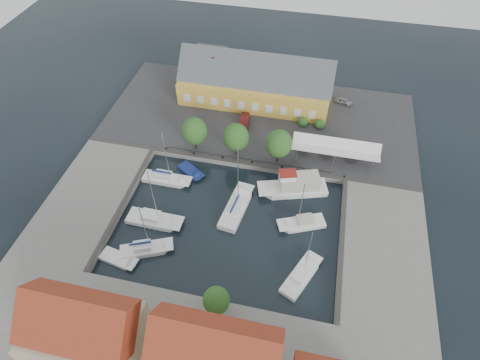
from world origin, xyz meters
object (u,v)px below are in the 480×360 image
(warehouse, at_px, (252,83))
(west_boat_d, at_px, (145,250))
(car_silver, at_px, (344,101))
(launch_nw, at_px, (191,172))
(center_sailboat, at_px, (236,208))
(east_boat_c, at_px, (301,277))
(west_boat_a, at_px, (166,179))
(launch_sw, at_px, (118,259))
(east_boat_b, at_px, (302,224))
(west_boat_c, at_px, (154,220))
(tent_canopy, at_px, (336,147))
(trawler, at_px, (295,187))
(car_red, at_px, (244,121))

(warehouse, height_order, west_boat_d, warehouse)
(car_silver, height_order, launch_nw, car_silver)
(car_silver, xyz_separation_m, center_sailboat, (-14.43, -29.17, -1.23))
(center_sailboat, relative_size, east_boat_c, 1.28)
(west_boat_a, height_order, launch_sw, west_boat_a)
(center_sailboat, bearing_deg, east_boat_b, -3.57)
(west_boat_a, distance_m, launch_sw, 15.47)
(west_boat_a, bearing_deg, east_boat_b, -10.15)
(launch_sw, bearing_deg, warehouse, 74.75)
(west_boat_c, xyz_separation_m, launch_nw, (2.27, 10.87, -0.17))
(launch_sw, bearing_deg, east_boat_b, 25.51)
(tent_canopy, height_order, car_silver, tent_canopy)
(west_boat_c, height_order, west_boat_d, west_boat_c)
(trawler, distance_m, launch_nw, 17.31)
(tent_canopy, relative_size, launch_nw, 2.67)
(warehouse, xyz_separation_m, launch_nw, (-6.04, -21.03, -4.34))
(launch_sw, bearing_deg, west_boat_c, 72.01)
(trawler, bearing_deg, launch_sw, -140.96)
(warehouse, xyz_separation_m, east_boat_b, (13.17, -27.78, -4.17))
(trawler, height_order, west_boat_a, west_boat_a)
(car_red, bearing_deg, launch_sw, -115.58)
(warehouse, bearing_deg, east_boat_b, -64.64)
(west_boat_a, bearing_deg, west_boat_d, -82.37)
(warehouse, relative_size, west_boat_d, 2.84)
(trawler, bearing_deg, warehouse, 117.70)
(car_red, relative_size, west_boat_d, 0.45)
(tent_canopy, bearing_deg, launch_sw, -137.15)
(tent_canopy, relative_size, west_boat_d, 1.39)
(launch_sw, bearing_deg, center_sailboat, 41.17)
(car_silver, bearing_deg, launch_sw, 158.94)
(car_silver, relative_size, west_boat_c, 0.30)
(warehouse, bearing_deg, trawler, -62.30)
(tent_canopy, bearing_deg, east_boat_b, -103.83)
(car_red, xyz_separation_m, trawler, (11.00, -13.15, -0.73))
(tent_canopy, xyz_separation_m, trawler, (-5.36, -7.54, -2.67))
(launch_nw, bearing_deg, trawler, -1.19)
(car_silver, distance_m, west_boat_d, 46.38)
(car_red, distance_m, launch_sw, 32.83)
(west_boat_d, bearing_deg, west_boat_a, 97.63)
(east_boat_c, bearing_deg, launch_nw, 142.37)
(car_red, height_order, trawler, trawler)
(car_silver, xyz_separation_m, east_boat_b, (-4.32, -29.80, -1.33))
(car_silver, height_order, trawler, trawler)
(car_silver, relative_size, east_boat_b, 0.35)
(launch_nw, bearing_deg, west_boat_c, -101.82)
(center_sailboat, bearing_deg, launch_nw, 146.11)
(warehouse, relative_size, car_red, 6.32)
(trawler, distance_m, west_boat_c, 22.21)
(west_boat_d, bearing_deg, east_boat_b, 23.89)
(warehouse, distance_m, car_red, 8.67)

